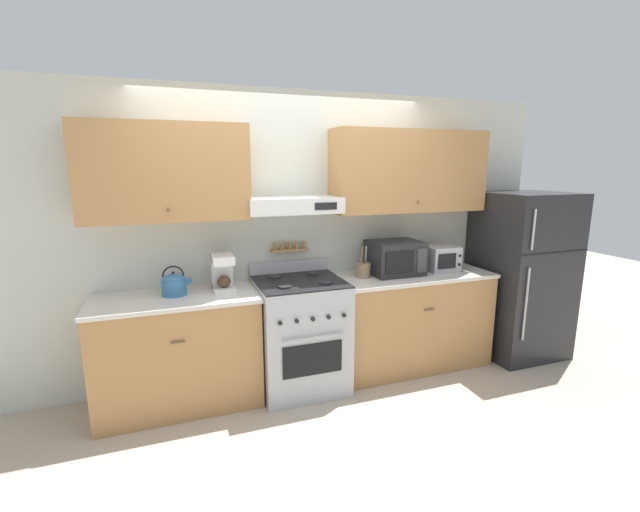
# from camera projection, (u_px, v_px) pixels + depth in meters

# --- Properties ---
(ground_plane) EXTENTS (16.00, 16.00, 0.00)m
(ground_plane) POSITION_uv_depth(u_px,v_px,m) (310.00, 400.00, 3.54)
(ground_plane) COLOR #B2A38E
(wall_back) EXTENTS (5.20, 0.46, 2.55)m
(wall_back) POSITION_uv_depth(u_px,v_px,m) (295.00, 213.00, 3.78)
(wall_back) COLOR silver
(wall_back) RESTS_ON ground_plane
(counter_left) EXTENTS (1.27, 0.63, 0.91)m
(counter_left) POSITION_uv_depth(u_px,v_px,m) (179.00, 351.00, 3.41)
(counter_left) COLOR #AD7A47
(counter_left) RESTS_ON ground_plane
(counter_right) EXTENTS (1.51, 0.63, 0.91)m
(counter_right) POSITION_uv_depth(u_px,v_px,m) (410.00, 320.00, 4.11)
(counter_right) COLOR #AD7A47
(counter_right) RESTS_ON ground_plane
(stove_range) EXTENTS (0.73, 0.71, 1.07)m
(stove_range) POSITION_uv_depth(u_px,v_px,m) (300.00, 334.00, 3.69)
(stove_range) COLOR #ADAFB5
(stove_range) RESTS_ON ground_plane
(refrigerator) EXTENTS (0.80, 0.79, 1.65)m
(refrigerator) POSITION_uv_depth(u_px,v_px,m) (521.00, 274.00, 4.35)
(refrigerator) COLOR #232326
(refrigerator) RESTS_ON ground_plane
(tea_kettle) EXTENTS (0.24, 0.19, 0.24)m
(tea_kettle) POSITION_uv_depth(u_px,v_px,m) (174.00, 284.00, 3.34)
(tea_kettle) COLOR teal
(tea_kettle) RESTS_ON counter_left
(coffee_maker) EXTENTS (0.17, 0.25, 0.29)m
(coffee_maker) POSITION_uv_depth(u_px,v_px,m) (223.00, 271.00, 3.49)
(coffee_maker) COLOR white
(coffee_maker) RESTS_ON counter_left
(microwave) EXTENTS (0.47, 0.39, 0.31)m
(microwave) POSITION_uv_depth(u_px,v_px,m) (395.00, 258.00, 3.99)
(microwave) COLOR #232326
(microwave) RESTS_ON counter_right
(utensil_crock) EXTENTS (0.13, 0.13, 0.29)m
(utensil_crock) POSITION_uv_depth(u_px,v_px,m) (363.00, 270.00, 3.88)
(utensil_crock) COLOR #8E7051
(utensil_crock) RESTS_ON counter_right
(toaster_oven) EXTENTS (0.30, 0.29, 0.24)m
(toaster_oven) POSITION_uv_depth(u_px,v_px,m) (440.00, 258.00, 4.14)
(toaster_oven) COLOR #ADAFB5
(toaster_oven) RESTS_ON counter_right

